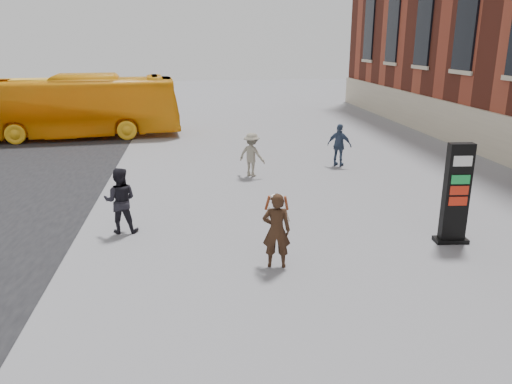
{
  "coord_description": "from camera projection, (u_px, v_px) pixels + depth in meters",
  "views": [
    {
      "loc": [
        -2.13,
        -8.86,
        4.52
      ],
      "look_at": [
        -0.82,
        1.47,
        1.32
      ],
      "focal_mm": 35.0,
      "sensor_mm": 36.0,
      "label": 1
    }
  ],
  "objects": [
    {
      "name": "woman",
      "position": [
        276.0,
        229.0,
        10.14
      ],
      "size": [
        0.67,
        0.62,
        1.59
      ],
      "rotation": [
        0.0,
        0.0,
        2.96
      ],
      "color": "black",
      "rests_on": "ground"
    },
    {
      "name": "info_pylon",
      "position": [
        456.0,
        194.0,
        11.27
      ],
      "size": [
        0.77,
        0.43,
        2.34
      ],
      "rotation": [
        0.0,
        0.0,
        -0.08
      ],
      "color": "black",
      "rests_on": "ground"
    },
    {
      "name": "pedestrian_b",
      "position": [
        252.0,
        155.0,
        16.99
      ],
      "size": [
        1.11,
        1.03,
        1.5
      ],
      "primitive_type": "imported",
      "rotation": [
        0.0,
        0.0,
        2.49
      ],
      "color": "gray",
      "rests_on": "ground"
    },
    {
      "name": "pedestrian_a",
      "position": [
        120.0,
        200.0,
        11.98
      ],
      "size": [
        0.81,
        0.65,
        1.61
      ],
      "primitive_type": "imported",
      "rotation": [
        0.0,
        0.0,
        3.09
      ],
      "color": "black",
      "rests_on": "ground"
    },
    {
      "name": "bus",
      "position": [
        65.0,
        107.0,
        23.43
      ],
      "size": [
        10.8,
        3.43,
        2.96
      ],
      "primitive_type": "imported",
      "rotation": [
        0.0,
        0.0,
        1.66
      ],
      "color": "#FFB014",
      "rests_on": "road"
    },
    {
      "name": "ground",
      "position": [
        306.0,
        275.0,
        9.98
      ],
      "size": [
        100.0,
        100.0,
        0.0
      ],
      "primitive_type": "plane",
      "color": "#9E9EA3"
    },
    {
      "name": "pedestrian_c",
      "position": [
        339.0,
        145.0,
        18.36
      ],
      "size": [
        0.97,
        0.84,
        1.56
      ],
      "primitive_type": "imported",
      "rotation": [
        0.0,
        0.0,
        2.52
      ],
      "color": "#364661",
      "rests_on": "ground"
    }
  ]
}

